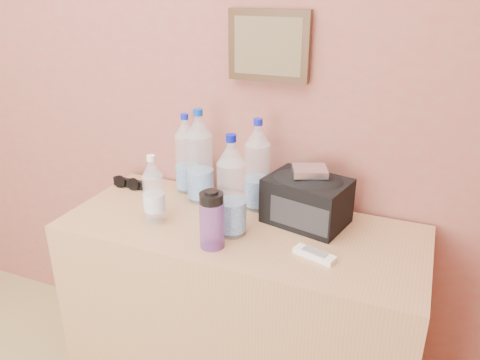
# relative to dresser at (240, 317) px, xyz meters

# --- Properties ---
(picture_frame) EXTENTS (0.30, 0.03, 0.25)m
(picture_frame) POSITION_rel_dresser_xyz_m (0.00, 0.26, 1.00)
(picture_frame) COLOR #382311
(picture_frame) RESTS_ON room_shell
(dresser) EXTENTS (1.29, 0.54, 0.81)m
(dresser) POSITION_rel_dresser_xyz_m (0.00, 0.00, 0.00)
(dresser) COLOR #B67F4D
(dresser) RESTS_ON ground
(pet_large_a) EXTENTS (0.09, 0.09, 0.33)m
(pet_large_a) POSITION_rel_dresser_xyz_m (-0.32, 0.21, 0.55)
(pet_large_a) COLOR silver
(pet_large_a) RESTS_ON dresser
(pet_large_b) EXTENTS (0.10, 0.10, 0.37)m
(pet_large_b) POSITION_rel_dresser_xyz_m (-0.23, 0.14, 0.57)
(pet_large_b) COLOR silver
(pet_large_b) RESTS_ON dresser
(pet_large_c) EXTENTS (0.10, 0.10, 0.35)m
(pet_large_c) POSITION_rel_dresser_xyz_m (0.00, 0.17, 0.56)
(pet_large_c) COLOR silver
(pet_large_c) RESTS_ON dresser
(pet_large_d) EXTENTS (0.10, 0.10, 0.36)m
(pet_large_d) POSITION_rel_dresser_xyz_m (-0.01, -0.06, 0.56)
(pet_large_d) COLOR white
(pet_large_d) RESTS_ON dresser
(pet_small) EXTENTS (0.07, 0.07, 0.25)m
(pet_small) POSITION_rel_dresser_xyz_m (-0.30, -0.08, 0.52)
(pet_small) COLOR #CFEDFE
(pet_small) RESTS_ON dresser
(nalgene_bottle) EXTENTS (0.08, 0.08, 0.20)m
(nalgene_bottle) POSITION_rel_dresser_xyz_m (-0.03, -0.16, 0.50)
(nalgene_bottle) COLOR #6A3597
(nalgene_bottle) RESTS_ON dresser
(sunglasses) EXTENTS (0.15, 0.06, 0.04)m
(sunglasses) POSITION_rel_dresser_xyz_m (-0.57, 0.14, 0.42)
(sunglasses) COLOR black
(sunglasses) RESTS_ON dresser
(ac_remote) EXTENTS (0.14, 0.08, 0.02)m
(ac_remote) POSITION_rel_dresser_xyz_m (0.30, -0.10, 0.41)
(ac_remote) COLOR silver
(ac_remote) RESTS_ON dresser
(toiletry_bag) EXTENTS (0.32, 0.26, 0.19)m
(toiletry_bag) POSITION_rel_dresser_xyz_m (0.21, 0.12, 0.50)
(toiletry_bag) COLOR black
(toiletry_bag) RESTS_ON dresser
(foil_packet) EXTENTS (0.14, 0.13, 0.02)m
(foil_packet) POSITION_rel_dresser_xyz_m (0.21, 0.12, 0.60)
(foil_packet) COLOR silver
(foil_packet) RESTS_ON toiletry_bag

